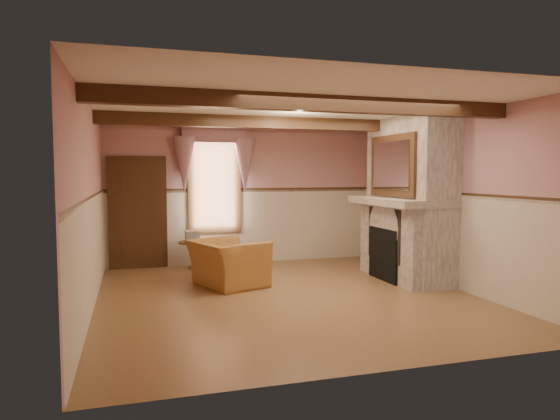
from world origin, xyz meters
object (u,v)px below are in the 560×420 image
object	(u,v)px
armchair	(228,263)
oil_lamp	(388,189)
side_table	(194,255)
bowl	(400,195)
mantel_clock	(379,190)
radiator	(210,252)

from	to	relation	value
armchair	oil_lamp	bearing A→B (deg)	-108.24
side_table	bowl	size ratio (longest dim) A/B	1.70
side_table	oil_lamp	xyz separation A→B (m)	(3.34, -1.43, 1.29)
mantel_clock	armchair	bearing A→B (deg)	-170.91
radiator	mantel_clock	size ratio (longest dim) A/B	2.92
armchair	bowl	size ratio (longest dim) A/B	3.47
bowl	oil_lamp	world-z (taller)	oil_lamp
bowl	mantel_clock	distance (m)	0.77
bowl	oil_lamp	xyz separation A→B (m)	(0.00, 0.41, 0.10)
armchair	radiator	world-z (taller)	armchair
bowl	mantel_clock	world-z (taller)	mantel_clock
armchair	bowl	bearing A→B (deg)	-116.05
radiator	oil_lamp	bearing A→B (deg)	-30.84
armchair	bowl	distance (m)	3.17
radiator	mantel_clock	distance (m)	3.48
side_table	bowl	xyz separation A→B (m)	(3.34, -1.84, 1.19)
radiator	oil_lamp	distance (m)	3.65
side_table	radiator	size ratio (longest dim) A/B	0.81
radiator	bowl	distance (m)	3.82
side_table	radiator	xyz separation A→B (m)	(0.34, 0.23, 0.02)
side_table	mantel_clock	size ratio (longest dim) A/B	2.36
armchair	radiator	bearing A→B (deg)	-19.47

